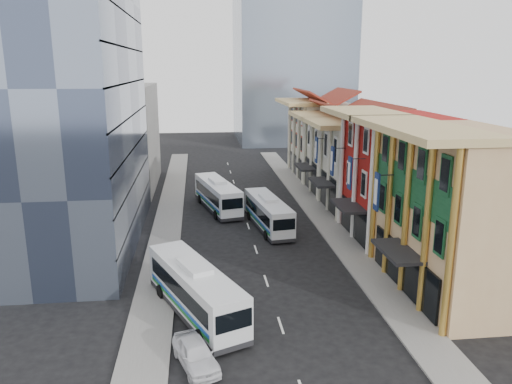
{
  "coord_description": "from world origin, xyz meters",
  "views": [
    {
      "loc": [
        -5.03,
        -28.03,
        16.41
      ],
      "look_at": [
        0.59,
        19.91,
        4.22
      ],
      "focal_mm": 35.0,
      "sensor_mm": 36.0,
      "label": 1
    }
  ],
  "objects": [
    {
      "name": "office_block_far",
      "position": [
        -16.0,
        42.0,
        7.0
      ],
      "size": [
        10.0,
        18.0,
        14.0
      ],
      "primitive_type": "cube",
      "color": "gray",
      "rests_on": "ground"
    },
    {
      "name": "sidewalk_right",
      "position": [
        8.5,
        22.0,
        0.07
      ],
      "size": [
        3.0,
        90.0,
        0.15
      ],
      "primitive_type": "cube",
      "color": "slate",
      "rests_on": "ground"
    },
    {
      "name": "shophouse_cream_mid",
      "position": [
        14.0,
        35.5,
        5.0
      ],
      "size": [
        8.0,
        9.0,
        10.0
      ],
      "primitive_type": "cube",
      "color": "beige",
      "rests_on": "ground"
    },
    {
      "name": "sedan_left",
      "position": [
        -5.5,
        -2.91,
        0.76
      ],
      "size": [
        3.11,
        4.79,
        1.51
      ],
      "primitive_type": "imported",
      "rotation": [
        0.0,
        0.0,
        0.32
      ],
      "color": "white",
      "rests_on": "ground"
    },
    {
      "name": "shophouse_cream_far",
      "position": [
        14.0,
        46.0,
        5.5
      ],
      "size": [
        8.0,
        12.0,
        11.0
      ],
      "primitive_type": "cube",
      "color": "beige",
      "rests_on": "ground"
    },
    {
      "name": "office_tower",
      "position": [
        -17.0,
        19.0,
        15.0
      ],
      "size": [
        12.0,
        26.0,
        30.0
      ],
      "primitive_type": "cube",
      "color": "#3F4963",
      "rests_on": "ground"
    },
    {
      "name": "bus_left_near",
      "position": [
        -5.5,
        3.2,
        1.85
      ],
      "size": [
        6.98,
        11.68,
        3.7
      ],
      "primitive_type": null,
      "rotation": [
        0.0,
        0.0,
        0.4
      ],
      "color": "silver",
      "rests_on": "ground"
    },
    {
      "name": "shophouse_red",
      "position": [
        14.0,
        17.0,
        6.0
      ],
      "size": [
        8.0,
        10.0,
        12.0
      ],
      "primitive_type": "cube",
      "color": "#A01712",
      "rests_on": "ground"
    },
    {
      "name": "bus_left_far",
      "position": [
        -2.92,
        28.68,
        1.85
      ],
      "size": [
        5.34,
        11.82,
        3.69
      ],
      "primitive_type": null,
      "rotation": [
        0.0,
        0.0,
        0.24
      ],
      "color": "white",
      "rests_on": "ground"
    },
    {
      "name": "bus_right",
      "position": [
        2.0,
        21.1,
        1.72
      ],
      "size": [
        4.02,
        10.97,
        3.44
      ],
      "primitive_type": null,
      "rotation": [
        0.0,
        0.0,
        0.14
      ],
      "color": "silver",
      "rests_on": "ground"
    },
    {
      "name": "sidewalk_left",
      "position": [
        -8.5,
        22.0,
        0.07
      ],
      "size": [
        3.0,
        90.0,
        0.15
      ],
      "primitive_type": "cube",
      "color": "slate",
      "rests_on": "ground"
    },
    {
      "name": "shophouse_tan",
      "position": [
        14.0,
        5.0,
        6.0
      ],
      "size": [
        8.0,
        14.0,
        12.0
      ],
      "primitive_type": "cube",
      "color": "tan",
      "rests_on": "ground"
    },
    {
      "name": "shophouse_cream_near",
      "position": [
        14.0,
        26.5,
        5.0
      ],
      "size": [
        8.0,
        9.0,
        10.0
      ],
      "primitive_type": "cube",
      "color": "beige",
      "rests_on": "ground"
    },
    {
      "name": "ground",
      "position": [
        0.0,
        0.0,
        0.0
      ],
      "size": [
        200.0,
        200.0,
        0.0
      ],
      "primitive_type": "plane",
      "color": "black",
      "rests_on": "ground"
    }
  ]
}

